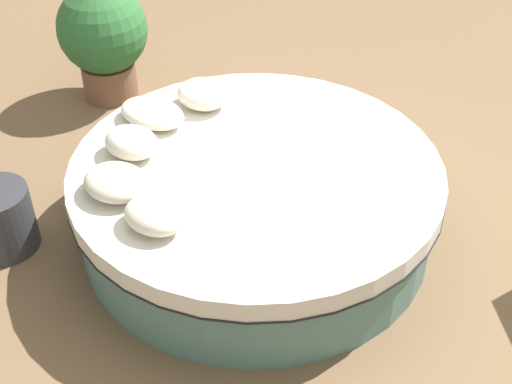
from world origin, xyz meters
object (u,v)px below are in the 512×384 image
at_px(round_bed, 256,198).
at_px(throw_pillow_0, 203,94).
at_px(throw_pillow_3, 116,182).
at_px(throw_pillow_4, 154,216).
at_px(throw_pillow_2, 131,142).
at_px(throw_pillow_1, 152,113).
at_px(planter, 103,36).

relative_size(round_bed, throw_pillow_0, 6.29).
height_order(throw_pillow_3, throw_pillow_4, same).
xyz_separation_m(throw_pillow_3, throw_pillow_4, (-0.43, 0.10, 0.00)).
distance_m(round_bed, throw_pillow_2, 0.97).
xyz_separation_m(round_bed, throw_pillow_4, (0.12, 0.90, 0.39)).
distance_m(round_bed, throw_pillow_3, 1.04).
bearing_deg(throw_pillow_1, throw_pillow_2, 113.99).
relative_size(throw_pillow_2, throw_pillow_4, 0.99).
height_order(throw_pillow_2, throw_pillow_4, throw_pillow_2).
bearing_deg(throw_pillow_2, round_bed, -151.63).
bearing_deg(throw_pillow_0, round_bed, 154.03).
distance_m(throw_pillow_0, planter, 1.59).
distance_m(throw_pillow_0, throw_pillow_1, 0.44).
relative_size(throw_pillow_0, throw_pillow_3, 0.92).
relative_size(throw_pillow_1, throw_pillow_3, 1.20).
distance_m(throw_pillow_1, throw_pillow_3, 0.88).
relative_size(round_bed, throw_pillow_1, 4.81).
height_order(round_bed, throw_pillow_4, throw_pillow_4).
height_order(throw_pillow_0, throw_pillow_2, throw_pillow_0).
xyz_separation_m(round_bed, throw_pillow_3, (0.55, 0.80, 0.39)).
relative_size(throw_pillow_0, throw_pillow_1, 0.77).
bearing_deg(planter, throw_pillow_0, 165.54).
height_order(round_bed, throw_pillow_3, throw_pillow_3).
bearing_deg(planter, throw_pillow_1, 149.76).
bearing_deg(throw_pillow_3, round_bed, -124.46).
relative_size(round_bed, planter, 2.36).
distance_m(throw_pillow_2, planter, 1.97).
height_order(round_bed, throw_pillow_1, throw_pillow_1).
xyz_separation_m(throw_pillow_1, throw_pillow_2, (-0.18, 0.40, 0.02)).
bearing_deg(planter, throw_pillow_3, 138.47).
distance_m(throw_pillow_0, throw_pillow_2, 0.81).
height_order(throw_pillow_0, throw_pillow_1, throw_pillow_0).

